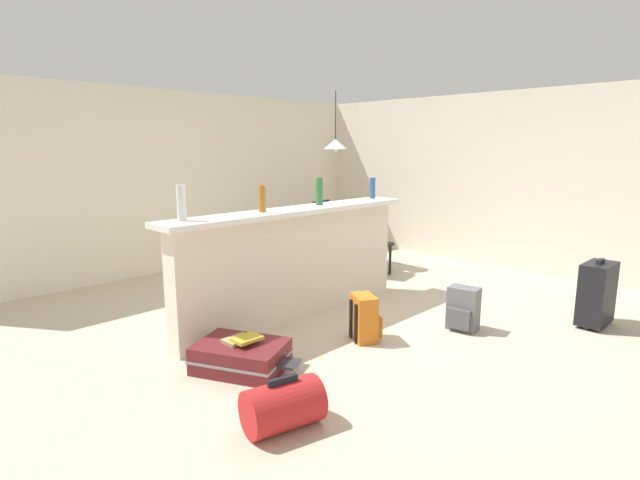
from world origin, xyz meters
TOP-DOWN VIEW (x-y plane):
  - ground_plane at (0.00, 0.00)m, footprint 13.00×13.00m
  - wall_back at (0.00, 3.05)m, footprint 6.60×0.10m
  - wall_right at (3.05, 0.30)m, footprint 0.10×6.00m
  - partition_half_wall at (-0.52, 0.30)m, footprint 2.80×0.20m
  - bar_countertop at (-0.52, 0.30)m, footprint 2.96×0.40m
  - bottle_white at (-1.74, 0.36)m, footprint 0.07×0.07m
  - bottle_amber at (-0.93, 0.32)m, footprint 0.07×0.07m
  - bottle_green at (-0.15, 0.34)m, footprint 0.08×0.08m
  - bottle_blue at (0.77, 0.37)m, footprint 0.07×0.07m
  - dining_table at (1.37, 1.44)m, footprint 1.10×0.80m
  - dining_chair_near_partition at (1.34, 0.86)m, footprint 0.47×0.47m
  - dining_chair_far_side at (1.47, 2.02)m, footprint 0.46×0.46m
  - pendant_lamp at (1.37, 1.53)m, footprint 0.34×0.34m
  - suitcase_flat_maroon at (-1.66, -0.29)m, footprint 0.74×0.89m
  - duffel_bag_red at (-1.97, -1.15)m, footprint 0.54×0.41m
  - suitcase_upright_black at (1.37, -1.97)m, footprint 0.44×0.24m
  - backpack_orange at (-0.50, -0.59)m, footprint 0.33×0.33m
  - backpack_grey at (0.36, -1.10)m, footprint 0.28×0.30m
  - book_stack at (-1.65, -0.29)m, footprint 0.25×0.25m

SIDE VIEW (x-z plane):
  - ground_plane at x=0.00m, z-range -0.05..0.00m
  - suitcase_flat_maroon at x=-1.66m, z-range 0.00..0.22m
  - duffel_bag_red at x=-1.97m, z-range -0.02..0.32m
  - backpack_orange at x=-0.50m, z-range -0.01..0.41m
  - backpack_grey at x=0.36m, z-range -0.01..0.41m
  - book_stack at x=-1.65m, z-range 0.22..0.28m
  - suitcase_upright_black at x=1.37m, z-range 0.00..0.67m
  - dining_chair_near_partition at x=1.34m, z-range 0.05..0.98m
  - dining_chair_far_side at x=1.47m, z-range 0.05..0.98m
  - partition_half_wall at x=-0.52m, z-range 0.00..1.08m
  - dining_table at x=1.37m, z-range 0.28..1.02m
  - bar_countertop at x=-0.52m, z-range 1.08..1.13m
  - wall_back at x=0.00m, z-range 0.00..2.50m
  - wall_right at x=3.05m, z-range 0.00..2.50m
  - bottle_blue at x=0.77m, z-range 1.13..1.38m
  - bottle_amber at x=-0.93m, z-range 1.13..1.38m
  - bottle_green at x=-0.15m, z-range 1.13..1.42m
  - bottle_white at x=-1.74m, z-range 1.13..1.43m
  - pendant_lamp at x=1.37m, z-range 1.35..2.19m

